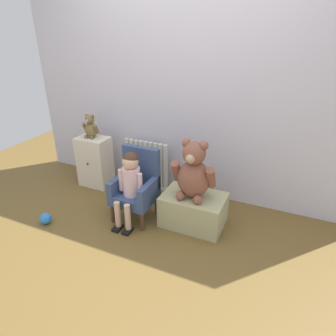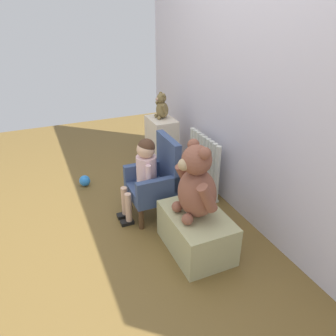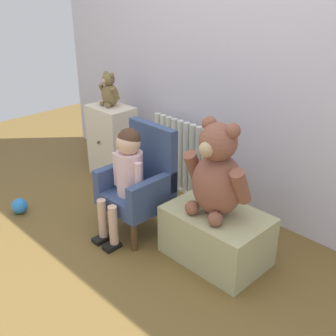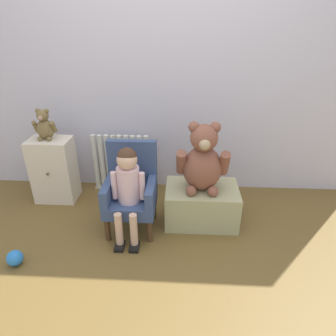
{
  "view_description": "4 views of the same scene",
  "coord_description": "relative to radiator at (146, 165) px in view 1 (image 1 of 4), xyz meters",
  "views": [
    {
      "loc": [
        1.12,
        -1.66,
        1.77
      ],
      "look_at": [
        0.12,
        0.56,
        0.6
      ],
      "focal_mm": 32.0,
      "sensor_mm": 36.0,
      "label": 1
    },
    {
      "loc": [
        2.07,
        -0.33,
        1.7
      ],
      "look_at": [
        0.01,
        0.56,
        0.55
      ],
      "focal_mm": 35.0,
      "sensor_mm": 36.0,
      "label": 2
    },
    {
      "loc": [
        1.63,
        -1.02,
        1.58
      ],
      "look_at": [
        0.02,
        0.57,
        0.51
      ],
      "focal_mm": 45.0,
      "sensor_mm": 36.0,
      "label": 3
    },
    {
      "loc": [
        0.19,
        -1.46,
        1.55
      ],
      "look_at": [
        0.08,
        0.56,
        0.53
      ],
      "focal_mm": 32.0,
      "sensor_mm": 36.0,
      "label": 4
    }
  ],
  "objects": [
    {
      "name": "back_wall",
      "position": [
        0.41,
        0.12,
        0.92
      ],
      "size": [
        3.8,
        0.05,
        2.4
      ],
      "primitive_type": "cube",
      "color": "silver",
      "rests_on": "ground_plane"
    },
    {
      "name": "ground_plane",
      "position": [
        0.41,
        -1.13,
        -0.28
      ],
      "size": [
        6.0,
        6.0,
        0.0
      ],
      "primitive_type": "plane",
      "color": "brown"
    },
    {
      "name": "radiator",
      "position": [
        0.0,
        0.0,
        0.0
      ],
      "size": [
        0.56,
        0.05,
        0.57
      ],
      "color": "silver",
      "rests_on": "ground_plane"
    },
    {
      "name": "small_dresser",
      "position": [
        -0.58,
        -0.21,
        0.02
      ],
      "size": [
        0.37,
        0.28,
        0.6
      ],
      "color": "beige",
      "rests_on": "ground_plane"
    },
    {
      "name": "child_figure",
      "position": [
        0.2,
        -0.69,
        0.19
      ],
      "size": [
        0.25,
        0.35,
        0.73
      ],
      "color": "beige",
      "rests_on": "ground_plane"
    },
    {
      "name": "low_bench",
      "position": [
        0.76,
        -0.48,
        -0.13
      ],
      "size": [
        0.59,
        0.4,
        0.31
      ],
      "primitive_type": "cube",
      "color": "tan",
      "rests_on": "ground_plane"
    },
    {
      "name": "large_teddy_bear",
      "position": [
        0.75,
        -0.49,
        0.28
      ],
      "size": [
        0.41,
        0.29,
        0.56
      ],
      "color": "brown",
      "rests_on": "low_bench"
    },
    {
      "name": "child_armchair",
      "position": [
        0.2,
        -0.57,
        0.05
      ],
      "size": [
        0.39,
        0.38,
        0.71
      ],
      "color": "#364871",
      "rests_on": "ground_plane"
    },
    {
      "name": "toy_ball",
      "position": [
        -0.55,
        -1.08,
        -0.23
      ],
      "size": [
        0.11,
        0.11,
        0.11
      ],
      "primitive_type": "sphere",
      "color": "blue",
      "rests_on": "ground_plane"
    },
    {
      "name": "small_teddy_bear",
      "position": [
        -0.6,
        -0.19,
        0.43
      ],
      "size": [
        0.2,
        0.14,
        0.27
      ],
      "color": "brown",
      "rests_on": "small_dresser"
    }
  ]
}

